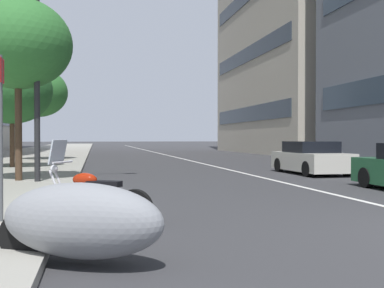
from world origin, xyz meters
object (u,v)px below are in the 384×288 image
Objects in this scene: street_tree_mid_sidewalk at (18,44)px; motorcycle_mid_row at (92,200)px; street_tree_near_plaza_corner at (38,92)px; street_tree_far_plaza at (12,90)px; parking_sign_by_curb at (1,122)px; car_far_down_avenue at (311,159)px; street_lamp_with_banners at (49,16)px; motorcycle_by_sign_pole at (80,221)px.

motorcycle_mid_row is at bearing -162.18° from street_tree_mid_sidewalk.
street_tree_far_plaza is at bearing 178.02° from street_tree_near_plaza_corner.
parking_sign_by_curb is 0.52× the size of street_tree_far_plaza.
street_tree_far_plaza is (14.36, 3.74, 3.31)m from motorcycle_mid_row.
car_far_down_avenue is 0.80× the size of street_tree_far_plaza.
street_tree_near_plaza_corner is (15.14, 2.15, -0.94)m from street_lamp_with_banners.
motorcycle_mid_row is 0.34× the size of street_tree_mid_sidewalk.
parking_sign_by_curb is at bearing -174.71° from street_tree_near_plaza_corner.
street_tree_mid_sidewalk is 1.13× the size of street_tree_far_plaza.
street_tree_far_plaza is at bearing 11.20° from street_tree_mid_sidewalk.
car_far_down_avenue is at bearing -47.45° from parking_sign_by_curb.
motorcycle_by_sign_pole is at bearing -167.23° from street_tree_mid_sidewalk.
car_far_down_avenue is 14.01m from street_tree_far_plaza.
street_tree_far_plaza reaches higher than parking_sign_by_curb.
motorcycle_mid_row is 0.23× the size of street_lamp_with_banners.
street_tree_far_plaza is at bearing -49.42° from motorcycle_by_sign_pole.
street_tree_mid_sidewalk is at bearing -43.44° from motorcycle_mid_row.
parking_sign_by_curb is at bearing -173.05° from street_tree_mid_sidewalk.
parking_sign_by_curb is 7.83m from street_lamp_with_banners.
car_far_down_avenue is 12.19m from street_tree_mid_sidewalk.
motorcycle_by_sign_pole is 17.58m from street_tree_far_plaza.
car_far_down_avenue is at bearing -135.05° from street_tree_near_plaza_corner.
street_tree_mid_sidewalk is at bearing 100.51° from car_far_down_avenue.
car_far_down_avenue is (11.98, -9.12, 0.11)m from motorcycle_by_sign_pole.
parking_sign_by_curb reaches higher than motorcycle_by_sign_pole.
parking_sign_by_curb reaches higher than car_far_down_avenue.
car_far_down_avenue is at bearing -111.10° from street_tree_far_plaza.
parking_sign_by_curb is at bearing 132.31° from car_far_down_avenue.
street_tree_far_plaza is at bearing 68.66° from car_far_down_avenue.
motorcycle_by_sign_pole is 0.37× the size of street_tree_near_plaza_corner.
motorcycle_by_sign_pole is 10.59m from street_lamp_with_banners.
motorcycle_by_sign_pole is 0.80× the size of parking_sign_by_curb.
motorcycle_mid_row is (2.54, -0.12, -0.09)m from motorcycle_by_sign_pole.
street_tree_mid_sidewalk is 1.00× the size of street_tree_near_plaza_corner.
parking_sign_by_curb is at bearing -32.69° from motorcycle_by_sign_pole.
street_lamp_with_banners reaches higher than motorcycle_mid_row.
car_far_down_avenue is 1.52× the size of parking_sign_by_curb.
car_far_down_avenue is 0.71× the size of street_tree_near_plaza_corner.
street_lamp_with_banners reaches higher than car_far_down_avenue.
street_tree_near_plaza_corner is (21.95, 3.48, 3.98)m from motorcycle_mid_row.
motorcycle_by_sign_pole is at bearing -172.18° from street_tree_near_plaza_corner.
motorcycle_mid_row is at bearing -168.96° from street_lamp_with_banners.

